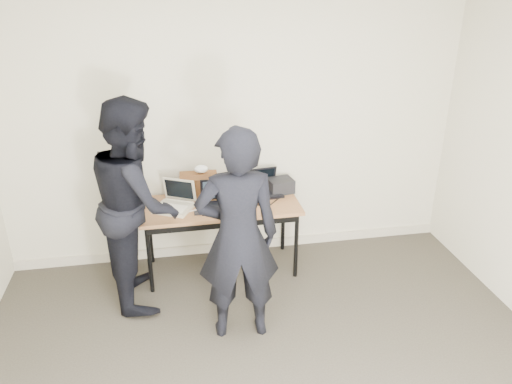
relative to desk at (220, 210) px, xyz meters
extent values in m
cube|color=beige|center=(0.20, 0.39, 0.69)|extent=(4.50, 0.05, 2.70)
cube|color=#925E38|center=(0.00, 0.01, 0.04)|extent=(1.50, 0.66, 0.03)
cylinder|color=black|center=(-0.69, -0.26, -0.32)|extent=(0.04, 0.04, 0.68)
cylinder|color=black|center=(0.69, -0.25, -0.32)|extent=(0.04, 0.04, 0.68)
cylinder|color=black|center=(-0.69, 0.27, -0.32)|extent=(0.04, 0.04, 0.68)
cylinder|color=black|center=(0.69, 0.28, -0.32)|extent=(0.04, 0.04, 0.68)
cube|color=black|center=(0.00, -0.27, -0.02)|extent=(1.40, 0.03, 0.06)
cube|color=#BEB498|center=(-0.44, -0.04, 0.08)|extent=(0.41, 0.38, 0.04)
cube|color=#EDE2CA|center=(-0.46, -0.07, 0.10)|extent=(0.30, 0.25, 0.01)
cube|color=#BEB498|center=(-0.37, 0.10, 0.21)|extent=(0.31, 0.19, 0.22)
cube|color=black|center=(-0.37, 0.09, 0.21)|extent=(0.26, 0.16, 0.18)
cube|color=#BEB498|center=(-0.38, 0.08, 0.10)|extent=(0.26, 0.15, 0.02)
cube|color=black|center=(-0.02, -0.10, 0.07)|extent=(0.33, 0.26, 0.02)
cube|color=black|center=(-0.02, -0.13, 0.08)|extent=(0.27, 0.15, 0.01)
cube|color=black|center=(-0.01, 0.06, 0.19)|extent=(0.33, 0.09, 0.23)
cube|color=#26333F|center=(-0.01, 0.05, 0.20)|extent=(0.28, 0.07, 0.19)
cube|color=black|center=(-0.02, 0.03, 0.08)|extent=(0.29, 0.03, 0.02)
cube|color=black|center=(0.46, 0.13, 0.07)|extent=(0.36, 0.28, 0.02)
cube|color=black|center=(0.46, 0.11, 0.08)|extent=(0.28, 0.17, 0.01)
cube|color=black|center=(0.44, 0.29, 0.19)|extent=(0.34, 0.13, 0.22)
cube|color=black|center=(0.44, 0.28, 0.19)|extent=(0.29, 0.10, 0.18)
cube|color=black|center=(0.44, 0.25, 0.08)|extent=(0.30, 0.06, 0.02)
cube|color=brown|center=(-0.18, 0.23, 0.18)|extent=(0.37, 0.18, 0.24)
cube|color=brown|center=(-0.18, 0.17, 0.28)|extent=(0.36, 0.09, 0.07)
cube|color=brown|center=(-0.02, 0.22, 0.16)|extent=(0.02, 0.10, 0.02)
ellipsoid|color=white|center=(-0.15, 0.23, 0.34)|extent=(0.14, 0.11, 0.08)
cube|color=black|center=(0.63, 0.19, 0.13)|extent=(0.27, 0.24, 0.14)
cube|color=black|center=(-0.22, -0.17, 0.07)|extent=(0.08, 0.05, 0.03)
cube|color=black|center=(0.20, 0.20, 0.06)|extent=(0.25, 0.01, 0.01)
cube|color=silver|center=(-0.01, -0.11, 0.06)|extent=(0.19, 0.18, 0.01)
cube|color=black|center=(0.52, -0.03, 0.06)|extent=(0.18, 0.21, 0.01)
cube|color=black|center=(-0.42, 0.05, 0.06)|extent=(0.23, 0.25, 0.01)
cube|color=silver|center=(-0.24, -0.08, 0.06)|extent=(0.26, 0.11, 0.01)
cube|color=black|center=(0.30, -0.04, 0.06)|extent=(0.29, 0.19, 0.01)
imported|color=black|center=(0.03, -0.94, 0.23)|extent=(0.66, 0.45, 1.77)
imported|color=black|center=(-0.76, -0.25, 0.26)|extent=(0.79, 0.96, 1.85)
cube|color=#BFB69E|center=(0.20, 0.35, -0.61)|extent=(4.50, 0.03, 0.10)
camera|label=1|loc=(-0.43, -4.26, 2.10)|focal=35.00mm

